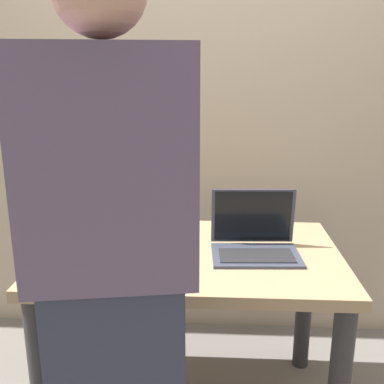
% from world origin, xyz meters
% --- Properties ---
extents(desk, '(1.20, 0.76, 0.75)m').
position_xyz_m(desk, '(0.00, 0.00, 0.62)').
color(desk, '#9E8460').
rests_on(desk, ground).
extents(laptop, '(0.36, 0.27, 0.25)m').
position_xyz_m(laptop, '(0.25, 0.00, 0.81)').
color(laptop, '#383D4C').
rests_on(laptop, desk).
extents(beer_bottle_brown, '(0.07, 0.07, 0.31)m').
position_xyz_m(beer_bottle_brown, '(-0.31, 0.13, 0.87)').
color(beer_bottle_brown, brown).
rests_on(beer_bottle_brown, desk).
extents(beer_bottle_green, '(0.06, 0.06, 0.29)m').
position_xyz_m(beer_bottle_green, '(-0.22, 0.11, 0.86)').
color(beer_bottle_green, '#333333').
rests_on(beer_bottle_green, desk).
extents(person_figure, '(0.45, 0.33, 1.78)m').
position_xyz_m(person_figure, '(-0.17, -0.65, 0.92)').
color(person_figure, '#2D3347').
rests_on(person_figure, ground).
extents(coffee_mug, '(0.11, 0.07, 0.11)m').
position_xyz_m(coffee_mug, '(-0.46, -0.26, 0.81)').
color(coffee_mug, white).
rests_on(coffee_mug, desk).
extents(back_wall, '(6.00, 0.10, 2.60)m').
position_xyz_m(back_wall, '(0.00, 0.72, 1.30)').
color(back_wall, tan).
rests_on(back_wall, ground).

